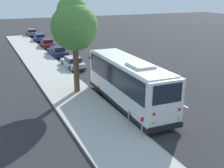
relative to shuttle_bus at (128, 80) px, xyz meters
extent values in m
plane|color=#28282B|center=(0.14, -0.05, -1.97)|extent=(160.00, 160.00, 0.00)
cube|color=#B2AFA8|center=(0.14, 3.38, -1.90)|extent=(80.00, 3.82, 0.15)
cube|color=#9D9A94|center=(0.14, 1.40, -1.90)|extent=(80.00, 0.14, 0.15)
cube|color=white|center=(0.00, 0.00, -0.13)|extent=(10.34, 2.79, 3.09)
cube|color=black|center=(0.00, 0.00, -1.53)|extent=(10.40, 2.84, 0.28)
cube|color=black|center=(0.00, 0.00, 0.55)|extent=(9.51, 2.85, 1.49)
cube|color=black|center=(5.16, -0.16, 0.55)|extent=(0.10, 2.16, 1.56)
cube|color=black|center=(-5.15, 0.16, 0.67)|extent=(0.09, 1.98, 1.19)
cube|color=black|center=(5.16, -0.16, 1.28)|extent=(0.10, 1.78, 0.22)
cube|color=white|center=(0.00, 0.00, 1.46)|extent=(9.71, 2.54, 0.10)
cube|color=silver|center=(-1.83, 0.06, 1.58)|extent=(1.93, 1.46, 0.20)
cube|color=black|center=(5.19, -0.17, -1.49)|extent=(0.18, 2.49, 0.36)
cube|color=black|center=(-5.18, 0.17, -1.49)|extent=(0.18, 2.49, 0.36)
cylinder|color=red|center=(-5.20, 1.06, -0.44)|extent=(0.04, 0.18, 0.18)
cylinder|color=orange|center=(-5.20, 1.06, -0.99)|extent=(0.03, 0.14, 0.14)
cylinder|color=red|center=(-5.26, -0.72, -0.44)|extent=(0.04, 0.18, 0.18)
cylinder|color=orange|center=(-5.26, -0.72, -0.99)|extent=(0.03, 0.14, 0.14)
cube|color=white|center=(5.27, 0.66, -1.32)|extent=(0.05, 0.32, 0.18)
cube|color=white|center=(5.21, -0.99, -1.32)|extent=(0.05, 0.32, 0.18)
cube|color=black|center=(4.87, 1.24, 0.85)|extent=(0.06, 0.10, 0.24)
cylinder|color=black|center=(3.08, 0.98, -1.43)|extent=(1.10, 0.33, 1.09)
cylinder|color=slate|center=(3.08, 0.98, -1.43)|extent=(0.50, 0.34, 0.49)
cylinder|color=black|center=(3.01, -1.18, -1.43)|extent=(1.10, 0.33, 1.09)
cylinder|color=slate|center=(3.01, -1.18, -1.43)|extent=(0.50, 0.34, 0.49)
cylinder|color=black|center=(-2.84, 1.17, -1.43)|extent=(1.10, 0.33, 1.09)
cylinder|color=slate|center=(-2.84, 1.17, -1.43)|extent=(0.50, 0.34, 0.49)
cylinder|color=black|center=(-2.91, -0.99, -1.43)|extent=(1.10, 0.33, 1.09)
cylinder|color=slate|center=(-2.91, -0.99, -1.43)|extent=(0.50, 0.34, 0.49)
cube|color=#A8AAAF|center=(12.50, 0.47, -1.50)|extent=(4.24, 1.80, 0.62)
cube|color=black|center=(12.39, 0.47, -0.95)|extent=(2.03, 1.50, 0.48)
cube|color=#A8AAAF|center=(12.39, 0.47, -0.71)|extent=(1.95, 1.46, 0.05)
cube|color=black|center=(14.62, 0.54, -1.72)|extent=(0.13, 1.62, 0.20)
cube|color=black|center=(10.38, 0.41, -1.72)|extent=(0.13, 1.62, 0.20)
cylinder|color=black|center=(13.80, 1.27, -1.66)|extent=(0.64, 0.22, 0.63)
cylinder|color=slate|center=(13.80, 1.27, -1.66)|extent=(0.29, 0.23, 0.28)
cylinder|color=black|center=(13.85, -0.24, -1.66)|extent=(0.64, 0.22, 0.63)
cylinder|color=slate|center=(13.85, -0.24, -1.66)|extent=(0.29, 0.23, 0.28)
cylinder|color=black|center=(11.15, 1.19, -1.66)|extent=(0.64, 0.22, 0.63)
cylinder|color=slate|center=(11.15, 1.19, -1.66)|extent=(0.29, 0.23, 0.28)
cylinder|color=black|center=(11.20, -0.32, -1.66)|extent=(0.64, 0.22, 0.63)
cylinder|color=slate|center=(11.20, -0.32, -1.66)|extent=(0.29, 0.23, 0.28)
cube|color=#19234C|center=(19.43, 0.45, -1.51)|extent=(4.46, 1.97, 0.62)
cube|color=black|center=(19.31, 0.44, -0.96)|extent=(2.15, 1.60, 0.48)
cube|color=#19234C|center=(19.31, 0.44, -0.72)|extent=(2.07, 1.55, 0.05)
cube|color=black|center=(21.63, 0.58, -1.72)|extent=(0.18, 1.66, 0.20)
cube|color=black|center=(17.23, 0.31, -1.72)|extent=(0.18, 1.66, 0.20)
cylinder|color=black|center=(20.76, 1.31, -1.66)|extent=(0.64, 0.24, 0.63)
cylinder|color=slate|center=(20.76, 1.31, -1.66)|extent=(0.29, 0.24, 0.28)
cylinder|color=black|center=(20.85, -0.25, -1.66)|extent=(0.64, 0.24, 0.63)
cylinder|color=slate|center=(20.85, -0.25, -1.66)|extent=(0.29, 0.24, 0.28)
cylinder|color=black|center=(18.00, 1.14, -1.66)|extent=(0.64, 0.24, 0.63)
cylinder|color=slate|center=(18.00, 1.14, -1.66)|extent=(0.29, 0.24, 0.28)
cylinder|color=black|center=(18.10, -0.41, -1.66)|extent=(0.64, 0.24, 0.63)
cylinder|color=slate|center=(18.10, -0.41, -1.66)|extent=(0.29, 0.24, 0.28)
cube|color=maroon|center=(26.46, 0.27, -1.51)|extent=(4.65, 2.00, 0.62)
cube|color=black|center=(26.34, 0.28, -0.96)|extent=(2.25, 1.59, 0.48)
cube|color=maroon|center=(26.34, 0.28, -0.72)|extent=(2.16, 1.55, 0.05)
cube|color=black|center=(28.75, 0.09, -1.72)|extent=(0.20, 1.60, 0.20)
cube|color=black|center=(24.18, 0.45, -1.72)|extent=(0.20, 1.60, 0.20)
cylinder|color=black|center=(27.95, 0.90, -1.66)|extent=(0.64, 0.25, 0.63)
cylinder|color=slate|center=(27.95, 0.90, -1.66)|extent=(0.30, 0.24, 0.28)
cylinder|color=black|center=(27.83, -0.59, -1.66)|extent=(0.64, 0.25, 0.63)
cylinder|color=slate|center=(27.83, -0.59, -1.66)|extent=(0.30, 0.24, 0.28)
cylinder|color=black|center=(25.09, 1.13, -1.66)|extent=(0.64, 0.25, 0.63)
cylinder|color=slate|center=(25.09, 1.13, -1.66)|extent=(0.30, 0.24, 0.28)
cylinder|color=black|center=(24.98, -0.36, -1.66)|extent=(0.64, 0.25, 0.63)
cylinder|color=slate|center=(24.98, -0.36, -1.66)|extent=(0.30, 0.24, 0.28)
cube|color=navy|center=(32.65, 0.23, -1.50)|extent=(4.10, 1.83, 0.62)
cube|color=black|center=(32.54, 0.24, -0.95)|extent=(1.97, 1.50, 0.48)
cube|color=navy|center=(32.54, 0.24, -0.71)|extent=(1.90, 1.46, 0.05)
cube|color=black|center=(34.68, 0.12, -1.72)|extent=(0.16, 1.57, 0.20)
cube|color=black|center=(30.62, 0.34, -1.72)|extent=(0.16, 1.57, 0.20)
cylinder|color=black|center=(33.95, 0.90, -1.66)|extent=(0.64, 0.23, 0.63)
cylinder|color=slate|center=(33.95, 0.90, -1.66)|extent=(0.30, 0.23, 0.28)
cylinder|color=black|center=(33.88, -0.57, -1.66)|extent=(0.64, 0.23, 0.63)
cylinder|color=slate|center=(33.88, -0.57, -1.66)|extent=(0.30, 0.23, 0.28)
cylinder|color=black|center=(31.42, 1.03, -1.66)|extent=(0.64, 0.23, 0.63)
cylinder|color=slate|center=(31.42, 1.03, -1.66)|extent=(0.30, 0.23, 0.28)
cylinder|color=black|center=(31.34, -0.44, -1.66)|extent=(0.64, 0.23, 0.63)
cylinder|color=slate|center=(31.34, -0.44, -1.66)|extent=(0.30, 0.23, 0.28)
cube|color=slate|center=(39.87, 0.40, -1.49)|extent=(4.47, 1.78, 0.64)
cube|color=black|center=(39.76, 0.40, -0.93)|extent=(2.14, 1.50, 0.48)
cube|color=slate|center=(39.76, 0.40, -0.69)|extent=(2.05, 1.46, 0.05)
cube|color=black|center=(42.11, 0.34, -1.71)|extent=(0.12, 1.62, 0.20)
cube|color=black|center=(37.63, 0.46, -1.71)|extent=(0.12, 1.62, 0.20)
cylinder|color=black|center=(41.29, 1.12, -1.65)|extent=(0.66, 0.22, 0.66)
cylinder|color=slate|center=(41.29, 1.12, -1.65)|extent=(0.30, 0.23, 0.30)
cylinder|color=black|center=(41.25, -0.39, -1.65)|extent=(0.66, 0.22, 0.66)
cylinder|color=slate|center=(41.25, -0.39, -1.65)|extent=(0.30, 0.23, 0.30)
cylinder|color=black|center=(38.49, 1.19, -1.65)|extent=(0.66, 0.22, 0.66)
cylinder|color=slate|center=(38.49, 1.19, -1.65)|extent=(0.30, 0.23, 0.30)
cylinder|color=black|center=(38.45, -0.32, -1.65)|extent=(0.66, 0.22, 0.66)
cylinder|color=slate|center=(38.45, -0.32, -1.65)|extent=(0.30, 0.23, 0.30)
cylinder|color=brown|center=(4.29, 2.66, 0.23)|extent=(0.48, 0.48, 4.10)
sphere|color=#4C8438|center=(4.29, 2.66, 3.61)|extent=(3.81, 3.81, 3.81)
sphere|color=#528F3C|center=(4.77, 2.66, 4.85)|extent=(2.48, 2.48, 2.48)
cylinder|color=gray|center=(-5.21, 1.85, -1.28)|extent=(0.06, 0.06, 1.08)
cube|color=red|center=(-5.21, 1.85, -0.61)|extent=(0.02, 0.22, 0.28)
cylinder|color=gray|center=(-3.57, 1.85, -1.22)|extent=(0.06, 0.06, 1.21)
cube|color=silver|center=(-1.23, -3.84, -1.97)|extent=(2.40, 0.14, 0.01)
cube|color=silver|center=(4.77, -3.84, -1.97)|extent=(2.40, 0.14, 0.01)
camera|label=1|loc=(-17.63, 9.51, 6.28)|focal=45.00mm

